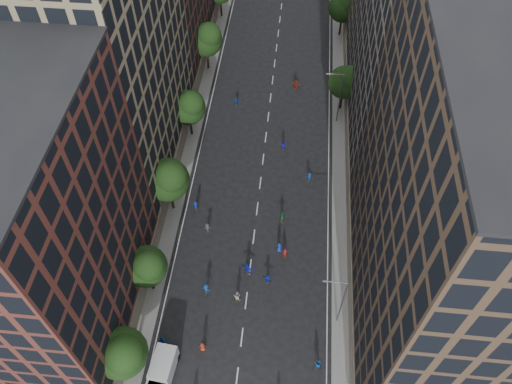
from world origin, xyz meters
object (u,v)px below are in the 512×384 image
Objects in this scene: cargo_van at (162,370)px; streetlamp_far at (339,96)px; streetlamp_near at (341,300)px; skater_2 at (318,364)px.

streetlamp_far is at bearing 71.55° from cargo_van.
streetlamp_near and streetlamp_far have the same top height.
streetlamp_far is at bearing 90.00° from streetlamp_near.
streetlamp_far reaches higher than skater_2.
streetlamp_near is at bearing 29.09° from cargo_van.
skater_2 is at bearing -108.75° from streetlamp_near.
streetlamp_near reaches higher than cargo_van.
cargo_van is (-18.16, -7.94, -3.77)m from streetlamp_near.
streetlamp_far is at bearing -73.67° from skater_2.
skater_2 is (-1.87, -5.50, -4.35)m from streetlamp_near.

